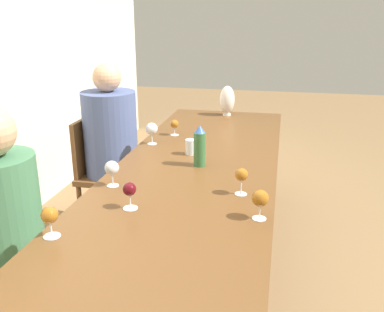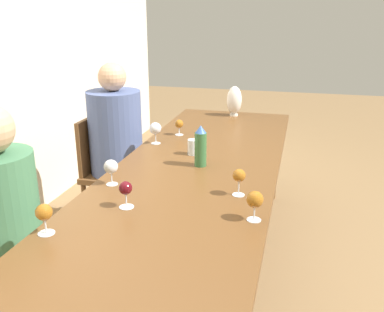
{
  "view_description": "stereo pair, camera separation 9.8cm",
  "coord_description": "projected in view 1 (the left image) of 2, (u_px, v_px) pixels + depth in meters",
  "views": [
    {
      "loc": [
        -2.2,
        -0.47,
        1.63
      ],
      "look_at": [
        -0.01,
        0.0,
        0.86
      ],
      "focal_mm": 40.0,
      "sensor_mm": 36.0,
      "label": 1
    },
    {
      "loc": [
        -2.18,
        -0.56,
        1.63
      ],
      "look_at": [
        -0.01,
        0.0,
        0.86
      ],
      "focal_mm": 40.0,
      "sensor_mm": 36.0,
      "label": 2
    }
  ],
  "objects": [
    {
      "name": "wine_glass_2",
      "position": [
        260.0,
        199.0,
        1.84
      ],
      "size": [
        0.07,
        0.07,
        0.14
      ],
      "color": "silver",
      "rests_on": "dining_table"
    },
    {
      "name": "wine_glass_6",
      "position": [
        112.0,
        168.0,
        2.19
      ],
      "size": [
        0.07,
        0.07,
        0.14
      ],
      "color": "silver",
      "rests_on": "dining_table"
    },
    {
      "name": "wine_glass_0",
      "position": [
        130.0,
        190.0,
        1.94
      ],
      "size": [
        0.07,
        0.07,
        0.13
      ],
      "color": "silver",
      "rests_on": "dining_table"
    },
    {
      "name": "dining_table",
      "position": [
        192.0,
        182.0,
        2.43
      ],
      "size": [
        3.14,
        0.94,
        0.76
      ],
      "color": "brown",
      "rests_on": "ground_plane"
    },
    {
      "name": "water_tumbler",
      "position": [
        191.0,
        147.0,
        2.69
      ],
      "size": [
        0.07,
        0.07,
        0.1
      ],
      "color": "silver",
      "rests_on": "dining_table"
    },
    {
      "name": "ground_plane",
      "position": [
        192.0,
        286.0,
        2.66
      ],
      "size": [
        14.0,
        14.0,
        0.0
      ],
      "primitive_type": "plane",
      "color": "olive"
    },
    {
      "name": "water_bottle",
      "position": [
        200.0,
        146.0,
        2.48
      ],
      "size": [
        0.07,
        0.07,
        0.24
      ],
      "color": "#336638",
      "rests_on": "dining_table"
    },
    {
      "name": "person_far",
      "position": [
        113.0,
        147.0,
        3.12
      ],
      "size": [
        0.39,
        0.39,
        1.29
      ],
      "color": "#2D2D38",
      "rests_on": "ground_plane"
    },
    {
      "name": "wine_glass_5",
      "position": [
        174.0,
        124.0,
        3.1
      ],
      "size": [
        0.06,
        0.06,
        0.12
      ],
      "color": "silver",
      "rests_on": "dining_table"
    },
    {
      "name": "chair_far",
      "position": [
        105.0,
        170.0,
        3.2
      ],
      "size": [
        0.44,
        0.44,
        0.89
      ],
      "color": "brown",
      "rests_on": "ground_plane"
    },
    {
      "name": "wine_glass_4",
      "position": [
        152.0,
        129.0,
        2.89
      ],
      "size": [
        0.08,
        0.08,
        0.15
      ],
      "color": "silver",
      "rests_on": "dining_table"
    },
    {
      "name": "wine_glass_7",
      "position": [
        242.0,
        176.0,
        2.09
      ],
      "size": [
        0.06,
        0.06,
        0.14
      ],
      "color": "silver",
      "rests_on": "dining_table"
    },
    {
      "name": "vase",
      "position": [
        227.0,
        100.0,
        3.68
      ],
      "size": [
        0.13,
        0.13,
        0.26
      ],
      "color": "silver",
      "rests_on": "dining_table"
    },
    {
      "name": "wine_glass_1",
      "position": [
        50.0,
        216.0,
        1.69
      ],
      "size": [
        0.07,
        0.07,
        0.13
      ],
      "color": "silver",
      "rests_on": "dining_table"
    },
    {
      "name": "person_near",
      "position": [
        7.0,
        230.0,
        1.95
      ],
      "size": [
        0.34,
        0.34,
        1.26
      ],
      "color": "#2D2D38",
      "rests_on": "ground_plane"
    }
  ]
}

